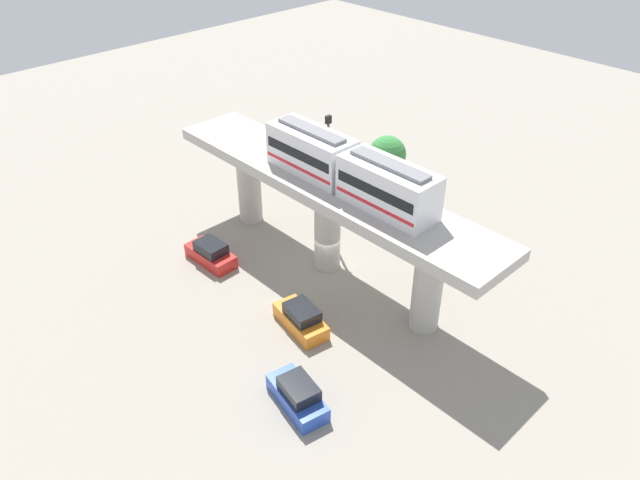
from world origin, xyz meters
name	(u,v)px	position (x,y,z in m)	size (l,w,h in m)	color
ground_plane	(327,266)	(0.00, 0.00, 0.00)	(120.00, 120.00, 0.00)	gray
viaduct	(328,202)	(0.00, 0.00, 5.55)	(5.20, 28.00, 7.33)	#B7B2AA
train	(348,168)	(0.00, 1.85, 8.87)	(2.64, 13.55, 3.24)	silver
parked_car_blue	(298,395)	(10.46, 8.39, 0.74)	(2.58, 4.47, 1.76)	#284CB7
parked_car_orange	(301,319)	(5.98, 3.71, 0.74)	(2.49, 4.45, 1.76)	orange
parked_car_red	(211,254)	(5.98, -6.40, 0.74)	(1.96, 4.27, 1.76)	red
tree_near_viaduct	(387,155)	(-11.15, -4.13, 3.93)	(3.26, 3.26, 5.59)	brown
signal_post	(328,170)	(-3.40, -3.47, 5.49)	(0.44, 0.28, 9.93)	#4C4C51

